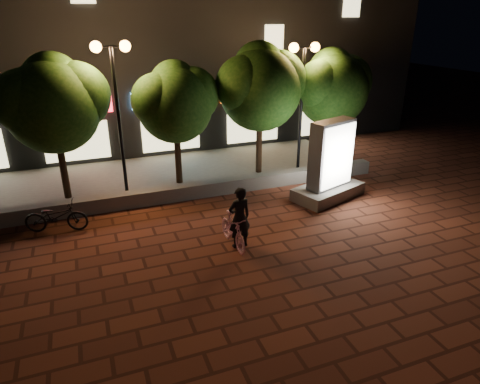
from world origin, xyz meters
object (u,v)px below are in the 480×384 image
street_lamp_left (114,80)px  tree_far_right (333,85)px  tree_mid (176,100)px  ad_kiosk (330,168)px  scooter_pink (233,230)px  tree_right (261,85)px  rider (239,218)px  street_lamp_right (303,75)px  tree_left (54,101)px  scooter_parked (56,216)px

street_lamp_left → tree_far_right: bearing=1.8°
tree_mid → tree_far_right: tree_far_right is taller
tree_mid → ad_kiosk: size_ratio=1.59×
ad_kiosk → scooter_pink: (-4.33, -2.01, -0.63)m
tree_right → scooter_pink: size_ratio=3.13×
tree_right → rider: bearing=-118.7°
tree_mid → street_lamp_right: street_lamp_right is taller
tree_left → scooter_parked: 3.87m
tree_mid → street_lamp_left: bearing=-172.7°
rider → tree_far_right: bearing=-144.9°
scooter_parked → street_lamp_right: bearing=-62.0°
scooter_pink → tree_far_right: bearing=36.9°
tree_left → scooter_pink: 7.33m
tree_left → scooter_pink: bearing=-50.5°
tree_left → tree_right: size_ratio=0.97×
tree_right → scooter_parked: size_ratio=2.77×
tree_right → scooter_pink: bearing=-120.4°
tree_left → tree_right: bearing=0.0°
tree_mid → scooter_parked: bearing=-150.5°
street_lamp_left → tree_right: bearing=2.8°
street_lamp_right → scooter_pink: (-4.68, -4.91, -3.41)m
tree_left → ad_kiosk: size_ratio=1.72×
tree_left → scooter_pink: (4.26, -5.18, -2.96)m
street_lamp_left → scooter_pink: 6.49m
scooter_pink → tree_left: bearing=126.6°
street_lamp_right → ad_kiosk: 4.03m
street_lamp_right → scooter_pink: bearing=-133.6°
scooter_pink → tree_right: bearing=56.8°
street_lamp_left → ad_kiosk: bearing=-23.6°
tree_far_right → rider: bearing=-139.1°
street_lamp_left → street_lamp_right: street_lamp_left is taller
tree_mid → tree_far_right: (6.50, 0.00, 0.15)m
ad_kiosk → rider: size_ratio=1.59×
tree_far_right → scooter_pink: bearing=-140.3°
tree_left → tree_right: tree_right is taller
tree_right → tree_mid: bearing=-180.0°
tree_mid → rider: (0.43, -5.25, -2.33)m
rider → scooter_parked: bearing=-36.0°
tree_left → street_lamp_left: size_ratio=0.94×
tree_mid → scooter_parked: size_ratio=2.46×
scooter_pink → rider: size_ratio=0.91×
rider → scooter_pink: bearing=-29.9°
tree_far_right → scooter_parked: size_ratio=2.60×
tree_far_right → rider: tree_far_right is taller
tree_right → tree_far_right: 3.20m
tree_far_right → rider: (-6.07, -5.25, -2.48)m
street_lamp_left → scooter_parked: 4.76m
street_lamp_right → scooter_parked: size_ratio=2.72×
street_lamp_right → scooter_pink: 7.59m
street_lamp_left → rider: size_ratio=2.91×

